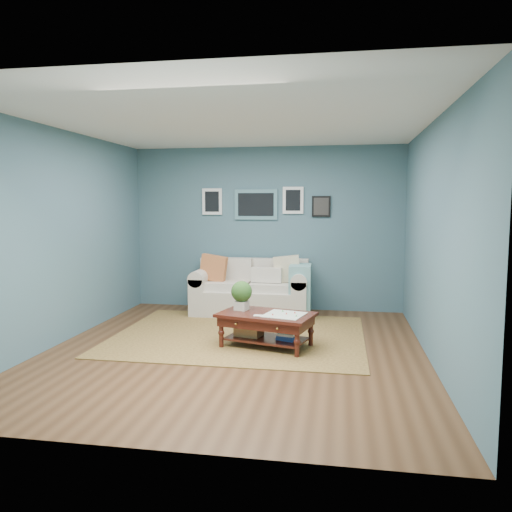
# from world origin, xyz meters

# --- Properties ---
(room_shell) EXTENTS (5.00, 5.02, 2.70)m
(room_shell) POSITION_xyz_m (-0.00, 0.06, 1.36)
(room_shell) COLOR brown
(room_shell) RESTS_ON ground
(area_rug) EXTENTS (3.29, 2.63, 0.01)m
(area_rug) POSITION_xyz_m (-0.08, 0.66, 0.01)
(area_rug) COLOR brown
(area_rug) RESTS_ON ground
(loveseat) EXTENTS (1.89, 0.86, 0.97)m
(loveseat) POSITION_xyz_m (-0.09, 2.03, 0.39)
(loveseat) COLOR beige
(loveseat) RESTS_ON ground
(coffee_table) EXTENTS (1.26, 0.92, 0.79)m
(coffee_table) POSITION_xyz_m (0.29, 0.22, 0.35)
(coffee_table) COLOR #35160B
(coffee_table) RESTS_ON ground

